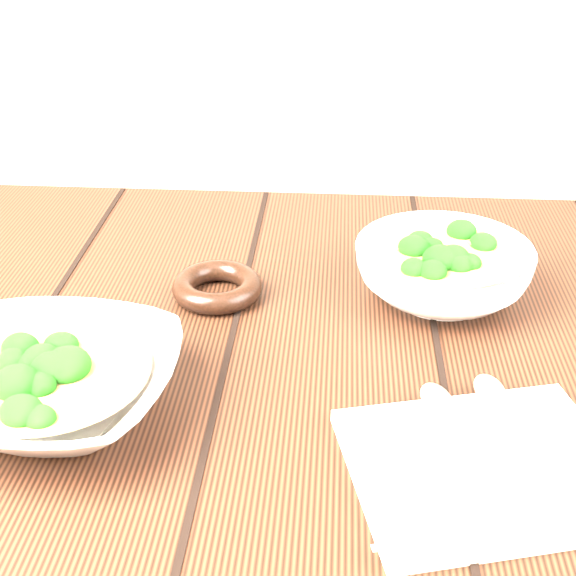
{
  "coord_description": "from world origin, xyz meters",
  "views": [
    {
      "loc": [
        0.08,
        -0.62,
        1.18
      ],
      "look_at": [
        0.03,
        0.05,
        0.8
      ],
      "focal_mm": 50.0,
      "sensor_mm": 36.0,
      "label": 1
    }
  ],
  "objects": [
    {
      "name": "table",
      "position": [
        0.0,
        0.0,
        0.63
      ],
      "size": [
        1.2,
        0.8,
        0.75
      ],
      "color": "#32190E",
      "rests_on": "ground"
    },
    {
      "name": "napkin",
      "position": [
        0.2,
        -0.15,
        0.76
      ],
      "size": [
        0.24,
        0.21,
        0.01
      ],
      "primitive_type": "cube",
      "rotation": [
        0.0,
        0.0,
        0.25
      ],
      "color": "beige",
      "rests_on": "table"
    },
    {
      "name": "spoon_right",
      "position": [
        0.22,
        -0.09,
        0.76
      ],
      "size": [
        0.04,
        0.17,
        0.01
      ],
      "color": "#B6AFA1",
      "rests_on": "napkin"
    },
    {
      "name": "spoon_left",
      "position": [
        0.18,
        -0.11,
        0.76
      ],
      "size": [
        0.05,
        0.17,
        0.01
      ],
      "color": "#B6AFA1",
      "rests_on": "napkin"
    },
    {
      "name": "trivet",
      "position": [
        -0.05,
        0.11,
        0.76
      ],
      "size": [
        0.11,
        0.11,
        0.02
      ],
      "primitive_type": "torus",
      "rotation": [
        0.0,
        0.0,
        -0.12
      ],
      "color": "black",
      "rests_on": "table"
    },
    {
      "name": "soup_bowl_back",
      "position": [
        0.19,
        0.13,
        0.78
      ],
      "size": [
        0.23,
        0.23,
        0.07
      ],
      "color": "silver",
      "rests_on": "table"
    },
    {
      "name": "soup_bowl_front",
      "position": [
        -0.16,
        -0.09,
        0.78
      ],
      "size": [
        0.23,
        0.23,
        0.06
      ],
      "color": "silver",
      "rests_on": "table"
    }
  ]
}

